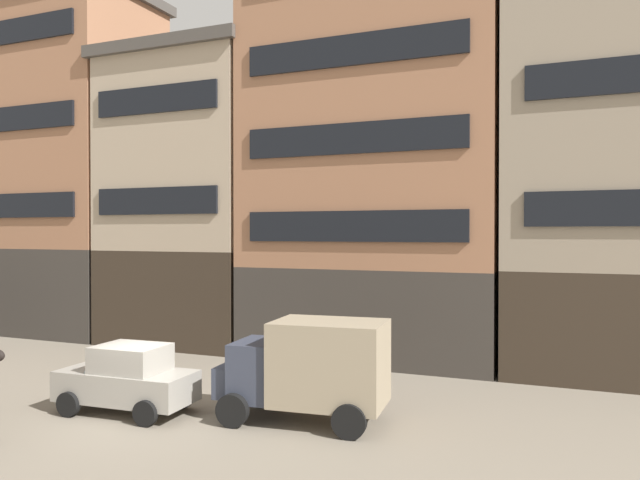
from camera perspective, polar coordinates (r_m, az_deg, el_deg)
ground_plane at (r=17.37m, az=-16.37°, el=-15.57°), size 120.00×120.00×0.00m
building_far_left at (r=33.55m, az=-23.24°, el=6.55°), size 9.72×6.32×16.52m
building_center_left at (r=28.12m, az=-11.43°, el=3.97°), size 7.42×6.32×12.83m
building_center_right at (r=24.61m, az=5.35°, el=8.70°), size 10.23×6.32×16.48m
delivery_truck_near at (r=15.90m, az=-1.16°, el=-11.78°), size 4.49×2.48×2.62m
sedan_dark at (r=17.61m, az=-17.58°, el=-12.29°), size 3.78×2.02×1.83m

